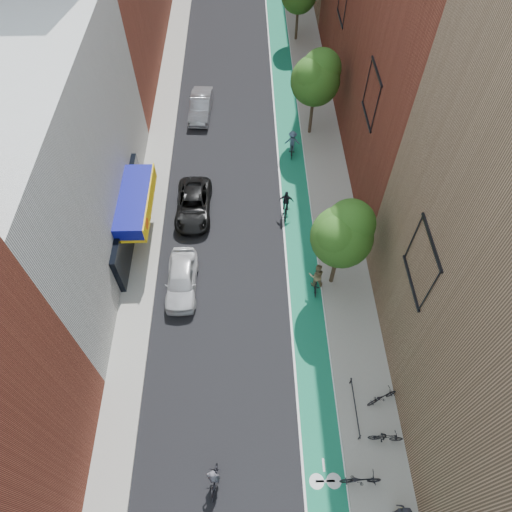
{
  "coord_description": "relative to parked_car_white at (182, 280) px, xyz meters",
  "views": [
    {
      "loc": [
        0.68,
        -5.01,
        23.26
      ],
      "look_at": [
        1.08,
        10.97,
        1.5
      ],
      "focal_mm": 32.0,
      "sensor_mm": 36.0,
      "label": 1
    }
  ],
  "objects": [
    {
      "name": "parked_car_silver",
      "position": [
        0.34,
        16.84,
        -0.01
      ],
      "size": [
        1.89,
        4.64,
        1.5
      ],
      "primitive_type": "imported",
      "rotation": [
        0.0,
        0.0,
        -0.07
      ],
      "color": "gray",
      "rests_on": "ground"
    },
    {
      "name": "parked_bike_near",
      "position": [
        10.57,
        -7.23,
        -0.16
      ],
      "size": [
        1.77,
        1.19,
        0.88
      ],
      "primitive_type": "imported",
      "rotation": [
        0.0,
        0.0,
        1.97
      ],
      "color": "black",
      "rests_on": "sidewalk_right"
    },
    {
      "name": "parked_bike_mid",
      "position": [
        10.37,
        -9.19,
        -0.1
      ],
      "size": [
        1.72,
        0.62,
        1.01
      ],
      "primitive_type": "imported",
      "rotation": [
        0.0,
        0.0,
        1.48
      ],
      "color": "black",
      "rests_on": "sidewalk_right"
    },
    {
      "name": "cyclist_lane_near",
      "position": [
        7.93,
        -0.28,
        0.21
      ],
      "size": [
        0.94,
        1.64,
        2.18
      ],
      "rotation": [
        0.0,
        0.0,
        3.06
      ],
      "color": "black",
      "rests_on": "ground"
    },
    {
      "name": "cyclist_lane_mid",
      "position": [
        6.55,
        5.75,
        -0.05
      ],
      "size": [
        0.99,
        1.96,
        1.95
      ],
      "rotation": [
        0.0,
        0.0,
        3.0
      ],
      "color": "black",
      "rests_on": "ground"
    },
    {
      "name": "parked_car_black",
      "position": [
        0.35,
        6.04,
        -0.07
      ],
      "size": [
        2.31,
        4.96,
        1.37
      ],
      "primitive_type": "imported",
      "rotation": [
        0.0,
        0.0,
        -0.01
      ],
      "color": "black",
      "rests_on": "ground"
    },
    {
      "name": "bike_lane",
      "position": [
        7.35,
        16.1,
        -0.75
      ],
      "size": [
        2.0,
        68.0,
        0.01
      ],
      "primitive_type": "cube",
      "color": "#14704F",
      "rests_on": "ground"
    },
    {
      "name": "fire_hydrant",
      "position": [
        10.44,
        -12.27,
        -0.23
      ],
      "size": [
        0.24,
        0.24,
        0.7
      ],
      "color": "gold",
      "rests_on": "sidewalk_right"
    },
    {
      "name": "sidewalk_right",
      "position": [
        9.85,
        16.1,
        -0.68
      ],
      "size": [
        3.0,
        68.0,
        0.15
      ],
      "primitive_type": "cube",
      "color": "gray",
      "rests_on": "ground"
    },
    {
      "name": "building_left_white",
      "position": [
        -7.65,
        4.1,
        5.25
      ],
      "size": [
        8.0,
        20.0,
        12.0
      ],
      "primitive_type": "cube",
      "color": "silver",
      "rests_on": "ground"
    },
    {
      "name": "ground",
      "position": [
        3.35,
        -9.9,
        -0.75
      ],
      "size": [
        160.0,
        160.0,
        0.0
      ],
      "primitive_type": "plane",
      "color": "black",
      "rests_on": "ground"
    },
    {
      "name": "sidewalk_left",
      "position": [
        -2.65,
        16.1,
        -0.68
      ],
      "size": [
        2.0,
        68.0,
        0.15
      ],
      "primitive_type": "cube",
      "color": "gray",
      "rests_on": "ground"
    },
    {
      "name": "parked_car_white",
      "position": [
        0.0,
        0.0,
        0.0
      ],
      "size": [
        1.78,
        4.43,
        1.51
      ],
      "primitive_type": "imported",
      "rotation": [
        0.0,
        0.0,
        0.0
      ],
      "color": "silver",
      "rests_on": "ground"
    },
    {
      "name": "cyclist_lane_far",
      "position": [
        7.38,
        11.74,
        0.15
      ],
      "size": [
        1.13,
        1.66,
        2.01
      ],
      "rotation": [
        0.0,
        0.0,
        3.04
      ],
      "color": "black",
      "rests_on": "ground"
    },
    {
      "name": "cyclist_lead",
      "position": [
        2.24,
        -10.86,
        -0.08
      ],
      "size": [
        0.72,
        1.74,
        2.0
      ],
      "rotation": [
        0.0,
        0.0,
        3.07
      ],
      "color": "black",
      "rests_on": "ground"
    },
    {
      "name": "tree_mid",
      "position": [
        9.0,
        14.12,
        4.13
      ],
      "size": [
        3.55,
        3.53,
        6.74
      ],
      "color": "#332619",
      "rests_on": "ground"
    },
    {
      "name": "tree_near",
      "position": [
        9.0,
        0.12,
        3.9
      ],
      "size": [
        3.4,
        3.36,
        6.42
      ],
      "color": "#332619",
      "rests_on": "ground"
    },
    {
      "name": "parked_bike_far",
      "position": [
        8.88,
        -10.99,
        -0.1
      ],
      "size": [
        1.91,
        0.67,
        1.0
      ],
      "primitive_type": "imported",
      "rotation": [
        0.0,
        0.0,
        1.57
      ],
      "color": "black",
      "rests_on": "sidewalk_right"
    }
  ]
}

